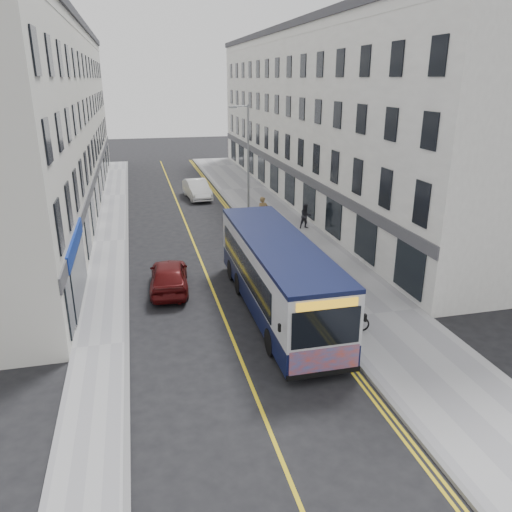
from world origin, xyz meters
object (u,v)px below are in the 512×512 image
city_bus (277,273)px  car_white (197,189)px  streetlamp (247,161)px  car_maroon (169,275)px  pedestrian_far (306,216)px  pedestrian_near (263,212)px  bicycle (346,319)px

city_bus → car_white: 22.60m
streetlamp → city_bus: bearing=-97.6°
city_bus → car_white: (-0.53, 22.57, -1.02)m
car_white → car_maroon: bearing=-106.2°
pedestrian_far → car_white: pedestrian_far is taller
pedestrian_near → car_white: (-3.20, 9.87, -0.34)m
car_white → pedestrian_near: bearing=-77.0°
pedestrian_near → car_maroon: 11.59m
bicycle → pedestrian_far: bearing=9.1°
car_white → pedestrian_far: bearing=-67.3°
pedestrian_far → car_maroon: bearing=-142.8°
streetlamp → pedestrian_near: (0.83, -1.10, -3.26)m
pedestrian_near → car_maroon: size_ratio=0.46×
bicycle → pedestrian_near: 15.21m
streetlamp → city_bus: 14.16m
streetlamp → pedestrian_near: bearing=-53.0°
car_white → streetlamp: bearing=-79.9°
streetlamp → pedestrian_near: size_ratio=3.98×
city_bus → car_maroon: city_bus is taller
streetlamp → bicycle: (0.30, -16.30, -3.77)m
car_white → car_maroon: 19.47m
bicycle → car_maroon: car_maroon is taller
city_bus → bicycle: city_bus is taller
bicycle → car_maroon: size_ratio=0.42×
pedestrian_far → pedestrian_near: bearing=152.6°
bicycle → pedestrian_far: pedestrian_far is taller
car_maroon → car_white: bearing=-96.8°
city_bus → bicycle: bearing=-49.4°
pedestrian_near → car_white: bearing=105.4°
streetlamp → bicycle: 16.73m
bicycle → pedestrian_far: size_ratio=1.11×
city_bus → pedestrian_far: (5.29, 11.49, -0.85)m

